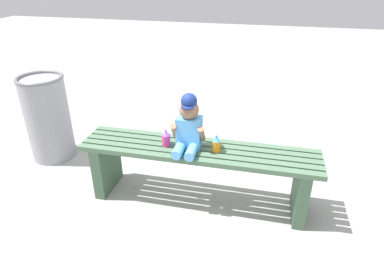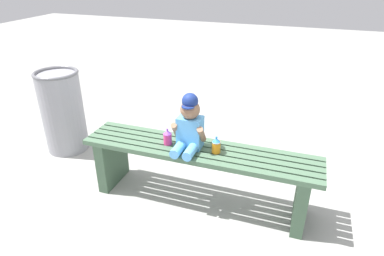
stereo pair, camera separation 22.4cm
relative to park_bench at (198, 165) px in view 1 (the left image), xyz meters
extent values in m
plane|color=#999993|center=(0.00, 0.00, -0.31)|extent=(16.00, 16.00, 0.00)
cube|color=#47664C|center=(0.00, -0.14, 0.13)|extent=(1.70, 0.06, 0.04)
cube|color=#47664C|center=(0.00, -0.07, 0.13)|extent=(1.70, 0.06, 0.04)
cube|color=#47664C|center=(0.00, 0.00, 0.13)|extent=(1.70, 0.06, 0.04)
cube|color=#47664C|center=(0.00, 0.07, 0.13)|extent=(1.70, 0.06, 0.04)
cube|color=#47664C|center=(0.00, 0.14, 0.13)|extent=(1.70, 0.06, 0.04)
cube|color=#3C5641|center=(-0.73, 0.00, -0.10)|extent=(0.08, 0.35, 0.42)
cube|color=#3C5641|center=(0.73, 0.00, -0.10)|extent=(0.08, 0.35, 0.42)
cube|color=#59A5E5|center=(-0.07, 0.01, 0.26)|extent=(0.17, 0.12, 0.23)
sphere|color=#8C664C|center=(-0.07, 0.01, 0.43)|extent=(0.14, 0.14, 0.14)
cylinder|color=navy|center=(-0.07, -0.03, 0.47)|extent=(0.09, 0.09, 0.01)
sphere|color=navy|center=(-0.07, 0.01, 0.50)|extent=(0.11, 0.11, 0.11)
cylinder|color=#5DAEF0|center=(-0.11, -0.11, 0.18)|extent=(0.07, 0.16, 0.07)
cylinder|color=#5DAEF0|center=(-0.02, -0.11, 0.18)|extent=(0.07, 0.16, 0.07)
cylinder|color=#8C664C|center=(-0.16, -0.02, 0.28)|extent=(0.04, 0.12, 0.14)
cylinder|color=#8C664C|center=(0.03, -0.02, 0.28)|extent=(0.04, 0.12, 0.14)
cylinder|color=#E5337F|center=(-0.23, -0.01, 0.19)|extent=(0.06, 0.06, 0.09)
cone|color=#8C4CCC|center=(-0.23, -0.01, 0.24)|extent=(0.06, 0.06, 0.03)
cylinder|color=#8C4CCC|center=(-0.23, -0.01, 0.26)|extent=(0.01, 0.01, 0.02)
cylinder|color=orange|center=(0.13, -0.01, 0.19)|extent=(0.06, 0.06, 0.09)
cone|color=#338CE5|center=(0.13, -0.01, 0.24)|extent=(0.06, 0.06, 0.03)
cylinder|color=#338CE5|center=(0.13, -0.01, 0.26)|extent=(0.01, 0.01, 0.02)
cylinder|color=gray|center=(-1.45, 0.34, 0.07)|extent=(0.38, 0.38, 0.75)
torus|color=slate|center=(-1.45, 0.34, 0.45)|extent=(0.39, 0.39, 0.03)
camera|label=1|loc=(0.41, -2.01, 1.34)|focal=31.19mm
camera|label=2|loc=(0.63, -1.94, 1.34)|focal=31.19mm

